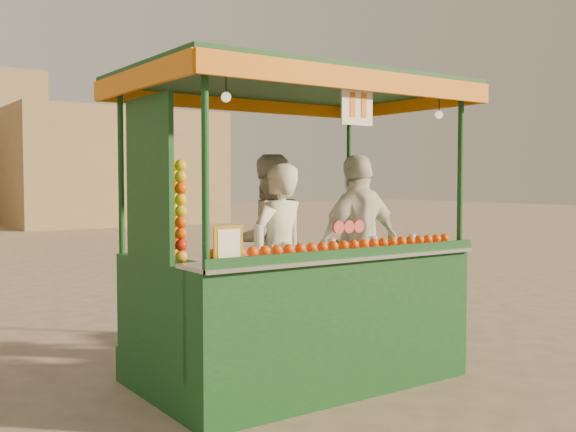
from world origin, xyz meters
TOP-DOWN VIEW (x-y plane):
  - ground at (0.00, 0.00)m, footprint 90.00×90.00m
  - building_right at (7.00, 24.00)m, footprint 9.00×6.00m
  - juice_cart at (-0.20, -0.35)m, footprint 3.18×2.06m
  - vendor_left at (-0.29, -0.21)m, footprint 0.71×0.54m
  - vendor_middle at (0.03, 0.46)m, footprint 1.01×0.85m
  - vendor_right at (0.71, -0.23)m, footprint 1.12×0.54m

SIDE VIEW (x-z plane):
  - ground at x=0.00m, z-range 0.00..0.00m
  - juice_cart at x=-0.20m, z-range -0.51..2.38m
  - vendor_left at x=-0.29m, z-range 0.34..2.08m
  - vendor_right at x=0.71m, z-range 0.34..2.19m
  - vendor_middle at x=0.03m, z-range 0.34..2.20m
  - building_right at x=7.00m, z-range 0.00..5.00m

